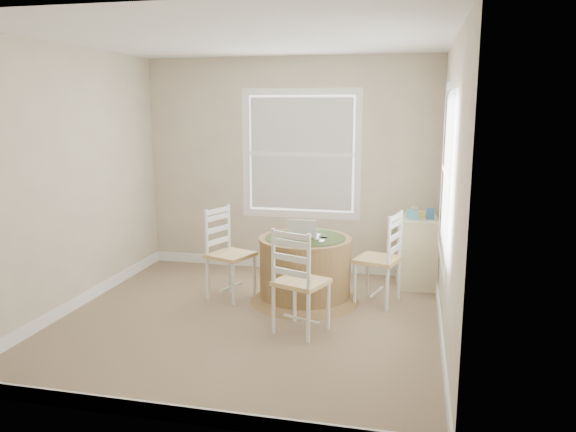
% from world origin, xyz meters
% --- Properties ---
extents(room, '(3.64, 3.64, 2.64)m').
position_xyz_m(room, '(0.17, 0.16, 1.30)').
color(room, '#867355').
rests_on(room, ground).
extents(round_table, '(1.14, 1.14, 0.69)m').
position_xyz_m(round_table, '(0.43, 0.67, 0.38)').
color(round_table, olive).
rests_on(round_table, ground).
extents(chair_left, '(0.52, 0.53, 0.95)m').
position_xyz_m(chair_left, '(-0.36, 0.60, 0.47)').
color(chair_left, white).
rests_on(chair_left, ground).
extents(chair_near, '(0.53, 0.52, 0.95)m').
position_xyz_m(chair_near, '(0.55, -0.15, 0.47)').
color(chair_near, white).
rests_on(chair_near, ground).
extents(chair_right, '(0.50, 0.51, 0.95)m').
position_xyz_m(chair_right, '(1.17, 0.77, 0.47)').
color(chair_right, white).
rests_on(chair_right, ground).
extents(laptop, '(0.31, 0.27, 0.21)m').
position_xyz_m(laptop, '(0.41, 0.71, 0.71)').
color(laptop, white).
rests_on(laptop, round_table).
extents(mouse, '(0.06, 0.09, 0.03)m').
position_xyz_m(mouse, '(0.56, 0.62, 0.69)').
color(mouse, white).
rests_on(mouse, round_table).
extents(phone, '(0.05, 0.09, 0.02)m').
position_xyz_m(phone, '(0.62, 0.55, 0.69)').
color(phone, '#B7BABF').
rests_on(phone, round_table).
extents(keys, '(0.06, 0.05, 0.02)m').
position_xyz_m(keys, '(0.62, 0.70, 0.69)').
color(keys, black).
rests_on(keys, round_table).
extents(corner_chest, '(0.50, 0.64, 0.79)m').
position_xyz_m(corner_chest, '(1.56, 1.49, 0.40)').
color(corner_chest, beige).
rests_on(corner_chest, ground).
extents(tissue_box, '(0.13, 0.13, 0.10)m').
position_xyz_m(tissue_box, '(1.49, 1.37, 0.84)').
color(tissue_box, '#529BBB').
rests_on(tissue_box, corner_chest).
extents(box_yellow, '(0.16, 0.12, 0.06)m').
position_xyz_m(box_yellow, '(1.58, 1.53, 0.82)').
color(box_yellow, '#EAD552').
rests_on(box_yellow, corner_chest).
extents(box_blue, '(0.09, 0.09, 0.12)m').
position_xyz_m(box_blue, '(1.69, 1.40, 0.85)').
color(box_blue, '#326796').
rests_on(box_blue, corner_chest).
extents(cup_cream, '(0.07, 0.07, 0.09)m').
position_xyz_m(cup_cream, '(1.51, 1.62, 0.84)').
color(cup_cream, beige).
rests_on(cup_cream, corner_chest).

